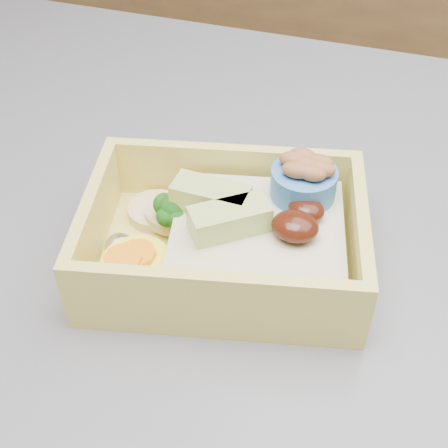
% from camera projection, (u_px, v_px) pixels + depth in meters
% --- Properties ---
extents(bento_box, '(0.23, 0.19, 0.08)m').
position_uv_depth(bento_box, '(233.00, 236.00, 0.47)').
color(bento_box, '#E1CE5D').
rests_on(bento_box, island).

